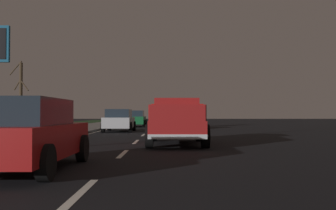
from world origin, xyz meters
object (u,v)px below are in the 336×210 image
(sedan_tan, at_px, (173,119))
(sedan_red, at_px, (25,134))
(sedan_green, at_px, (135,119))
(pickup_truck, at_px, (177,121))
(bare_tree_far, at_px, (21,94))
(sedan_silver, at_px, (119,120))

(sedan_tan, bearing_deg, sedan_red, 171.28)
(sedan_red, bearing_deg, sedan_green, -0.23)
(pickup_truck, relative_size, sedan_tan, 1.23)
(sedan_green, distance_m, bare_tree_far, 10.47)
(pickup_truck, xyz_separation_m, bare_tree_far, (18.10, 13.12, 2.07))
(sedan_tan, bearing_deg, bare_tree_far, 79.33)
(sedan_tan, distance_m, bare_tree_far, 13.61)
(sedan_silver, bearing_deg, sedan_tan, -39.65)
(sedan_green, bearing_deg, sedan_red, 179.77)
(sedan_red, xyz_separation_m, sedan_green, (28.90, -0.12, 0.00))
(sedan_green, bearing_deg, bare_tree_far, 107.76)
(bare_tree_far, bearing_deg, sedan_silver, -126.71)
(sedan_red, height_order, bare_tree_far, bare_tree_far)
(sedan_red, height_order, sedan_green, same)
(sedan_green, height_order, bare_tree_far, bare_tree_far)
(sedan_tan, distance_m, sedan_silver, 5.91)
(sedan_silver, bearing_deg, bare_tree_far, 53.29)
(sedan_tan, relative_size, bare_tree_far, 0.75)
(sedan_silver, relative_size, bare_tree_far, 0.75)
(bare_tree_far, bearing_deg, sedan_green, -72.24)
(pickup_truck, distance_m, sedan_silver, 11.66)
(pickup_truck, xyz_separation_m, sedan_green, (21.22, 3.37, -0.13))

